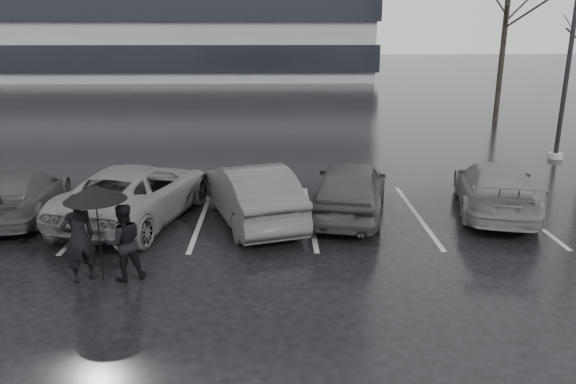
# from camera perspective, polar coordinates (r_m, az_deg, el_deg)

# --- Properties ---
(ground) EXTENTS (160.00, 160.00, 0.00)m
(ground) POSITION_cam_1_polar(r_m,az_deg,el_deg) (12.28, 0.16, -6.28)
(ground) COLOR black
(ground) RESTS_ON ground
(car_main) EXTENTS (2.62, 4.59, 1.47)m
(car_main) POSITION_cam_1_polar(r_m,az_deg,el_deg) (14.57, 6.35, 0.45)
(car_main) COLOR black
(car_main) RESTS_ON ground
(car_west_a) EXTENTS (2.85, 4.74, 1.48)m
(car_west_a) POSITION_cam_1_polar(r_m,az_deg,el_deg) (14.04, -3.69, -0.10)
(car_west_a) COLOR #2B2B2D
(car_west_a) RESTS_ON ground
(car_west_b) EXTENTS (3.61, 5.60, 1.44)m
(car_west_b) POSITION_cam_1_polar(r_m,az_deg,el_deg) (14.66, -15.11, -0.01)
(car_west_b) COLOR #4F4F52
(car_west_b) RESTS_ON ground
(car_west_c) EXTENTS (2.19, 4.39, 1.22)m
(car_west_c) POSITION_cam_1_polar(r_m,az_deg,el_deg) (15.93, -25.49, -0.16)
(car_west_c) COLOR black
(car_west_c) RESTS_ON ground
(car_east) EXTENTS (2.92, 4.92, 1.34)m
(car_east) POSITION_cam_1_polar(r_m,az_deg,el_deg) (15.72, 20.30, 0.45)
(car_east) COLOR #4F4F52
(car_east) RESTS_ON ground
(pedestrian_left) EXTENTS (0.76, 0.74, 1.76)m
(pedestrian_left) POSITION_cam_1_polar(r_m,az_deg,el_deg) (11.46, -20.51, -4.39)
(pedestrian_left) COLOR black
(pedestrian_left) RESTS_ON ground
(pedestrian_right) EXTENTS (0.92, 0.84, 1.54)m
(pedestrian_right) POSITION_cam_1_polar(r_m,az_deg,el_deg) (11.28, -16.36, -4.92)
(pedestrian_right) COLOR black
(pedestrian_right) RESTS_ON ground
(umbrella) EXTENTS (1.16, 1.16, 1.97)m
(umbrella) POSITION_cam_1_polar(r_m,az_deg,el_deg) (11.02, -19.04, -0.05)
(umbrella) COLOR black
(umbrella) RESTS_ON ground
(lamp_post) EXTENTS (0.51, 0.51, 9.29)m
(lamp_post) POSITION_cam_1_polar(r_m,az_deg,el_deg) (22.54, 26.88, 13.65)
(lamp_post) COLOR gray
(lamp_post) RESTS_ON ground
(stall_stripes) EXTENTS (19.72, 5.00, 0.00)m
(stall_stripes) POSITION_cam_1_polar(r_m,az_deg,el_deg) (14.61, -3.25, -2.44)
(stall_stripes) COLOR #9D9D9F
(stall_stripes) RESTS_ON ground
(tree_north) EXTENTS (0.26, 0.26, 8.50)m
(tree_north) POSITION_cam_1_polar(r_m,az_deg,el_deg) (30.47, 21.11, 14.68)
(tree_north) COLOR black
(tree_north) RESTS_ON ground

